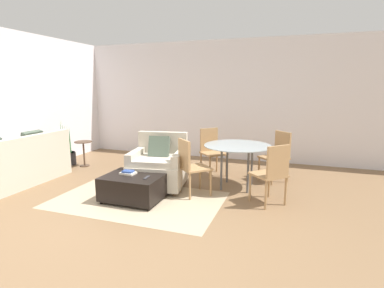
% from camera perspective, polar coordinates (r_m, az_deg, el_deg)
% --- Properties ---
extents(ground_plane, '(20.00, 20.00, 0.00)m').
position_cam_1_polar(ground_plane, '(3.81, -11.70, -15.73)').
color(ground_plane, brown).
extents(wall_back, '(12.00, 0.06, 2.75)m').
position_cam_1_polar(wall_back, '(7.15, 4.56, 8.26)').
color(wall_back, white).
rests_on(wall_back, ground_plane).
extents(wall_left, '(0.06, 12.00, 2.75)m').
position_cam_1_polar(wall_left, '(6.77, -30.42, 6.68)').
color(wall_left, white).
rests_on(wall_left, ground_plane).
extents(area_rug, '(2.52, 1.55, 0.01)m').
position_cam_1_polar(area_rug, '(4.70, -10.30, -10.40)').
color(area_rug, tan).
rests_on(area_rug, ground_plane).
extents(couch, '(0.87, 2.10, 0.91)m').
position_cam_1_polar(couch, '(6.01, -31.43, -4.15)').
color(couch, beige).
rests_on(couch, ground_plane).
extents(armchair, '(1.00, 0.97, 0.91)m').
position_cam_1_polar(armchair, '(5.12, -6.41, -4.27)').
color(armchair, beige).
rests_on(armchair, ground_plane).
extents(ottoman, '(0.87, 0.68, 0.39)m').
position_cam_1_polar(ottoman, '(4.64, -11.03, -7.94)').
color(ottoman, black).
rests_on(ottoman, ground_plane).
extents(book_stack, '(0.24, 0.17, 0.05)m').
position_cam_1_polar(book_stack, '(4.67, -12.07, -5.35)').
color(book_stack, beige).
rests_on(book_stack, ottoman).
extents(tv_remote_primary, '(0.06, 0.17, 0.01)m').
position_cam_1_polar(tv_remote_primary, '(4.44, -8.65, -6.31)').
color(tv_remote_primary, '#333338').
rests_on(tv_remote_primary, ottoman).
extents(potted_plant, '(0.38, 0.38, 1.00)m').
position_cam_1_polar(potted_plant, '(7.16, -22.78, -1.90)').
color(potted_plant, '#333338').
rests_on(potted_plant, ground_plane).
extents(side_table, '(0.36, 0.36, 0.54)m').
position_cam_1_polar(side_table, '(6.83, -19.94, -0.91)').
color(side_table, '#4C3828').
rests_on(side_table, ground_plane).
extents(dining_table, '(1.12, 1.12, 0.73)m').
position_cam_1_polar(dining_table, '(5.07, 8.67, -1.09)').
color(dining_table, '#99A8AD').
rests_on(dining_table, ground_plane).
extents(dining_chair_near_left, '(0.59, 0.59, 0.90)m').
position_cam_1_polar(dining_chair_near_left, '(4.67, -0.35, -3.74)').
color(dining_chair_near_left, tan).
rests_on(dining_chair_near_left, ground_plane).
extents(dining_chair_near_right, '(0.59, 0.59, 0.90)m').
position_cam_1_polar(dining_chair_near_right, '(4.43, 15.10, -4.93)').
color(dining_chair_near_right, tan).
rests_on(dining_chair_near_right, ground_plane).
extents(dining_chair_far_left, '(0.59, 0.59, 0.90)m').
position_cam_1_polar(dining_chair_far_left, '(5.83, 3.72, -0.82)').
color(dining_chair_far_left, tan).
rests_on(dining_chair_far_left, ground_plane).
extents(dining_chair_far_right, '(0.59, 0.59, 0.90)m').
position_cam_1_polar(dining_chair_far_right, '(5.63, 16.03, -1.62)').
color(dining_chair_far_right, tan).
rests_on(dining_chair_far_right, ground_plane).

